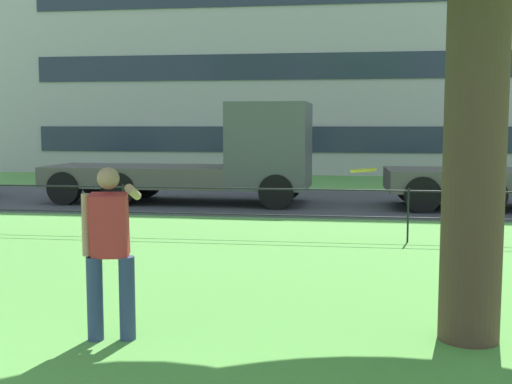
# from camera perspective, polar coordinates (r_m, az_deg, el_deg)

# --- Properties ---
(street_strip) EXTENTS (80.00, 6.75, 0.01)m
(street_strip) POSITION_cam_1_polar(r_m,az_deg,el_deg) (18.80, -5.31, -0.64)
(street_strip) COLOR #424247
(street_strip) RESTS_ON ground
(park_fence) EXTENTS (32.75, 0.04, 1.00)m
(park_fence) POSITION_cam_1_polar(r_m,az_deg,el_deg) (12.87, -11.64, -0.77)
(park_fence) COLOR black
(park_fence) RESTS_ON ground
(person_thrower) EXTENTS (0.51, 0.84, 1.74)m
(person_thrower) POSITION_cam_1_polar(r_m,az_deg,el_deg) (6.60, -12.78, -4.80)
(person_thrower) COLOR navy
(person_thrower) RESTS_ON ground
(frisbee) EXTENTS (0.32, 0.32, 0.05)m
(frisbee) POSITION_cam_1_polar(r_m,az_deg,el_deg) (6.74, 9.47, 1.92)
(frisbee) COLOR yellow
(flatbed_truck_far_right) EXTENTS (7.36, 2.58, 2.75)m
(flatbed_truck_far_right) POSITION_cam_1_polar(r_m,az_deg,el_deg) (17.78, -3.46, 2.92)
(flatbed_truck_far_right) COLOR #4C4C51
(flatbed_truck_far_right) RESTS_ON ground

